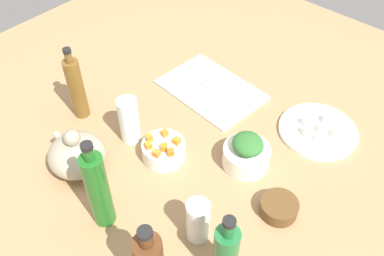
# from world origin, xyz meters

# --- Properties ---
(tabletop) EXTENTS (1.90, 1.90, 0.03)m
(tabletop) POSITION_xyz_m (0.00, 0.00, 0.01)
(tabletop) COLOR #9E7950
(tabletop) RESTS_ON ground
(cutting_board) EXTENTS (0.35, 0.25, 0.01)m
(cutting_board) POSITION_xyz_m (0.10, -0.21, 0.03)
(cutting_board) COLOR silver
(cutting_board) RESTS_ON tabletop
(plate_tofu) EXTENTS (0.24, 0.24, 0.01)m
(plate_tofu) POSITION_xyz_m (-0.27, -0.28, 0.04)
(plate_tofu) COLOR white
(plate_tofu) RESTS_ON tabletop
(bowl_greens) EXTENTS (0.13, 0.13, 0.06)m
(bowl_greens) POSITION_xyz_m (-0.18, -0.03, 0.06)
(bowl_greens) COLOR white
(bowl_greens) RESTS_ON tabletop
(bowl_carrots) EXTENTS (0.12, 0.12, 0.05)m
(bowl_carrots) POSITION_xyz_m (0.02, 0.10, 0.06)
(bowl_carrots) COLOR white
(bowl_carrots) RESTS_ON tabletop
(bowl_small_side) EXTENTS (0.10, 0.10, 0.04)m
(bowl_small_side) POSITION_xyz_m (-0.33, 0.04, 0.05)
(bowl_small_side) COLOR brown
(bowl_small_side) RESTS_ON tabletop
(teapot) EXTENTS (0.18, 0.16, 0.14)m
(teapot) POSITION_xyz_m (0.17, 0.29, 0.08)
(teapot) COLOR #A19980
(teapot) RESTS_ON tabletop
(bottle_0) EXTENTS (0.05, 0.05, 0.25)m
(bottle_0) POSITION_xyz_m (0.34, 0.15, 0.14)
(bottle_0) COLOR brown
(bottle_0) RESTS_ON tabletop
(bottle_1) EXTENTS (0.06, 0.06, 0.22)m
(bottle_1) POSITION_xyz_m (-0.33, 0.27, 0.12)
(bottle_1) COLOR #1E6732
(bottle_1) RESTS_ON tabletop
(bottle_3) EXTENTS (0.05, 0.05, 0.28)m
(bottle_3) POSITION_xyz_m (-0.02, 0.35, 0.15)
(bottle_3) COLOR #1E621E
(bottle_3) RESTS_ON tabletop
(drinking_glass_0) EXTENTS (0.06, 0.06, 0.15)m
(drinking_glass_0) POSITION_xyz_m (0.14, 0.12, 0.10)
(drinking_glass_0) COLOR white
(drinking_glass_0) RESTS_ON tabletop
(drinking_glass_1) EXTENTS (0.06, 0.06, 0.13)m
(drinking_glass_1) POSITION_xyz_m (-0.22, 0.23, 0.09)
(drinking_glass_1) COLOR white
(drinking_glass_1) RESTS_ON tabletop
(carrot_cube_0) EXTENTS (0.03, 0.03, 0.02)m
(carrot_cube_0) POSITION_xyz_m (0.00, 0.12, 0.09)
(carrot_cube_0) COLOR orange
(carrot_cube_0) RESTS_ON bowl_carrots
(carrot_cube_1) EXTENTS (0.02, 0.02, 0.02)m
(carrot_cube_1) POSITION_xyz_m (-0.01, 0.08, 0.09)
(carrot_cube_1) COLOR orange
(carrot_cube_1) RESTS_ON bowl_carrots
(carrot_cube_2) EXTENTS (0.02, 0.02, 0.02)m
(carrot_cube_2) POSITION_xyz_m (0.06, 0.12, 0.09)
(carrot_cube_2) COLOR orange
(carrot_cube_2) RESTS_ON bowl_carrots
(carrot_cube_3) EXTENTS (0.02, 0.02, 0.02)m
(carrot_cube_3) POSITION_xyz_m (0.04, 0.08, 0.09)
(carrot_cube_3) COLOR orange
(carrot_cube_3) RESTS_ON bowl_carrots
(carrot_cube_4) EXTENTS (0.02, 0.02, 0.02)m
(carrot_cube_4) POSITION_xyz_m (0.04, 0.14, 0.09)
(carrot_cube_4) COLOR orange
(carrot_cube_4) RESTS_ON bowl_carrots
(carrot_cube_5) EXTENTS (0.02, 0.02, 0.02)m
(carrot_cube_5) POSITION_xyz_m (-0.03, 0.12, 0.09)
(carrot_cube_5) COLOR orange
(carrot_cube_5) RESTS_ON bowl_carrots
(carrot_cube_6) EXTENTS (0.02, 0.02, 0.02)m
(carrot_cube_6) POSITION_xyz_m (0.00, 0.15, 0.09)
(carrot_cube_6) COLOR orange
(carrot_cube_6) RESTS_ON bowl_carrots
(chopped_greens_mound) EXTENTS (0.12, 0.12, 0.04)m
(chopped_greens_mound) POSITION_xyz_m (-0.18, -0.03, 0.11)
(chopped_greens_mound) COLOR #2E692C
(chopped_greens_mound) RESTS_ON bowl_greens
(tofu_cube_0) EXTENTS (0.03, 0.03, 0.02)m
(tofu_cube_0) POSITION_xyz_m (-0.28, -0.28, 0.05)
(tofu_cube_0) COLOR white
(tofu_cube_0) RESTS_ON plate_tofu
(tofu_cube_1) EXTENTS (0.03, 0.03, 0.02)m
(tofu_cube_1) POSITION_xyz_m (-0.22, -0.27, 0.05)
(tofu_cube_1) COLOR white
(tofu_cube_1) RESTS_ON plate_tofu
(tofu_cube_2) EXTENTS (0.03, 0.03, 0.02)m
(tofu_cube_2) POSITION_xyz_m (-0.32, -0.29, 0.05)
(tofu_cube_2) COLOR silver
(tofu_cube_2) RESTS_ON plate_tofu
(tofu_cube_3) EXTENTS (0.03, 0.03, 0.02)m
(tofu_cube_3) POSITION_xyz_m (-0.27, -0.32, 0.05)
(tofu_cube_3) COLOR white
(tofu_cube_3) RESTS_ON plate_tofu
(tofu_cube_4) EXTENTS (0.02, 0.02, 0.02)m
(tofu_cube_4) POSITION_xyz_m (-0.29, -0.24, 0.05)
(tofu_cube_4) COLOR white
(tofu_cube_4) RESTS_ON plate_tofu
(tofu_cube_5) EXTENTS (0.03, 0.03, 0.02)m
(tofu_cube_5) POSITION_xyz_m (-0.25, -0.24, 0.05)
(tofu_cube_5) COLOR silver
(tofu_cube_5) RESTS_ON plate_tofu
(dumpling_0) EXTENTS (0.06, 0.06, 0.03)m
(dumpling_0) POSITION_xyz_m (0.11, -0.28, 0.05)
(dumpling_0) COLOR beige
(dumpling_0) RESTS_ON cutting_board
(dumpling_1) EXTENTS (0.05, 0.05, 0.03)m
(dumpling_1) POSITION_xyz_m (0.12, -0.20, 0.05)
(dumpling_1) COLOR beige
(dumpling_1) RESTS_ON cutting_board
(dumpling_2) EXTENTS (0.07, 0.07, 0.03)m
(dumpling_2) POSITION_xyz_m (0.07, -0.17, 0.05)
(dumpling_2) COLOR beige
(dumpling_2) RESTS_ON cutting_board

